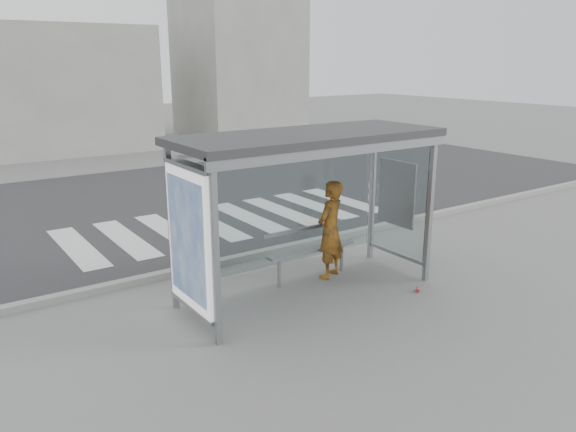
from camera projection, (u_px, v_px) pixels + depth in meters
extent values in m
plane|color=slate|center=(308.00, 293.00, 9.16)|extent=(80.00, 80.00, 0.00)
cube|color=#2E2F31|center=(150.00, 205.00, 14.72)|extent=(30.00, 10.00, 0.01)
cube|color=gray|center=(247.00, 256.00, 10.69)|extent=(30.00, 0.18, 0.12)
cube|color=silver|center=(77.00, 247.00, 11.37)|extent=(0.55, 3.00, 0.00)
cube|color=silver|center=(125.00, 239.00, 11.92)|extent=(0.55, 3.00, 0.00)
cube|color=silver|center=(170.00, 231.00, 12.46)|extent=(0.55, 3.00, 0.00)
cube|color=silver|center=(210.00, 224.00, 13.01)|extent=(0.55, 3.00, 0.00)
cube|color=silver|center=(247.00, 217.00, 13.55)|extent=(0.55, 3.00, 0.00)
cube|color=silver|center=(282.00, 211.00, 14.10)|extent=(0.55, 3.00, 0.00)
cube|color=silver|center=(313.00, 205.00, 14.64)|extent=(0.55, 3.00, 0.00)
cube|color=silver|center=(343.00, 200.00, 15.19)|extent=(0.55, 3.00, 0.00)
cube|color=gray|center=(216.00, 256.00, 7.18)|extent=(0.08, 0.08, 2.50)
cube|color=gray|center=(430.00, 210.00, 9.36)|extent=(0.08, 0.08, 2.50)
cube|color=gray|center=(172.00, 230.00, 8.29)|extent=(0.08, 0.08, 2.50)
cube|color=gray|center=(372.00, 194.00, 10.47)|extent=(0.08, 0.08, 2.50)
cube|color=#2D2D30|center=(309.00, 136.00, 8.47)|extent=(4.25, 1.65, 0.12)
cube|color=gray|center=(342.00, 150.00, 7.90)|extent=(4.25, 0.06, 0.18)
cube|color=white|center=(284.00, 207.00, 9.37)|extent=(3.80, 0.02, 2.00)
cube|color=white|center=(192.00, 239.00, 7.72)|extent=(0.15, 1.25, 2.00)
cube|color=#315DB3|center=(198.00, 237.00, 7.77)|extent=(0.01, 1.10, 1.70)
cylinder|color=#E75414|center=(190.00, 216.00, 7.90)|extent=(0.02, 0.32, 0.32)
cube|color=white|center=(400.00, 199.00, 9.90)|extent=(0.03, 1.25, 2.00)
cube|color=beige|center=(397.00, 193.00, 9.90)|extent=(0.03, 0.86, 1.16)
cube|color=gray|center=(46.00, 89.00, 22.78)|extent=(8.00, 5.00, 5.00)
cube|color=gray|center=(238.00, 63.00, 27.42)|extent=(5.00, 5.00, 7.00)
imported|color=#CB4113|center=(330.00, 230.00, 9.63)|extent=(0.74, 0.63, 1.72)
cube|color=gray|center=(312.00, 250.00, 9.62)|extent=(1.73, 0.21, 0.05)
cylinder|color=gray|center=(279.00, 273.00, 9.33)|extent=(0.07, 0.07, 0.50)
cylinder|color=gray|center=(342.00, 257.00, 10.06)|extent=(0.07, 0.07, 0.50)
cube|color=gray|center=(305.00, 228.00, 9.68)|extent=(1.73, 0.04, 0.06)
cylinder|color=#C23947|center=(418.00, 290.00, 9.21)|extent=(0.13, 0.13, 0.07)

